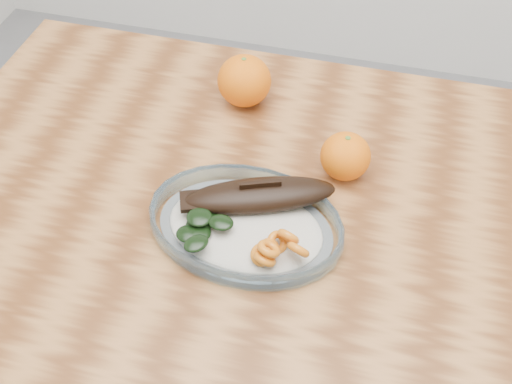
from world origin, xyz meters
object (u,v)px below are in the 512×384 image
plated_meal (246,222)px  orange_left (244,81)px  dining_table (288,261)px  orange_right (345,156)px

plated_meal → orange_left: 0.29m
orange_left → dining_table: bearing=-61.0°
plated_meal → orange_left: orange_left is taller
orange_left → plated_meal: bearing=-74.4°
dining_table → orange_right: size_ratio=15.59×
dining_table → orange_left: size_ratio=13.06×
orange_left → orange_right: bearing=-34.2°
dining_table → orange_left: bearing=119.0°
dining_table → orange_left: 0.32m
dining_table → plated_meal: (-0.06, -0.03, 0.12)m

